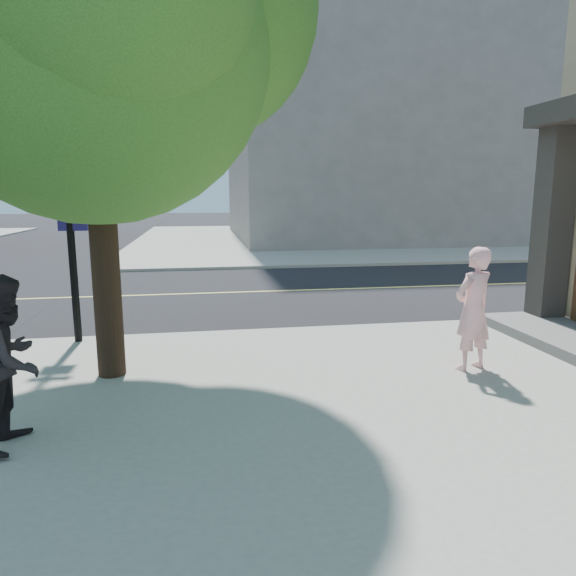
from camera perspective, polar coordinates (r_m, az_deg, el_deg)
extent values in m
plane|color=black|center=(10.51, -24.69, -5.68)|extent=(140.00, 140.00, 0.00)
cube|color=black|center=(14.78, -20.28, -0.92)|extent=(140.00, 9.00, 0.01)
cube|color=gray|center=(33.16, 9.30, 5.59)|extent=(29.00, 25.00, 0.12)
cube|color=#35302B|center=(11.58, 27.32, 6.69)|extent=(0.55, 0.55, 4.20)
cube|color=slate|center=(33.97, 10.21, 17.61)|extent=(18.00, 16.00, 14.00)
imported|color=#F9ADB0|center=(8.12, 19.88, -2.21)|extent=(0.79, 0.65, 1.86)
imported|color=black|center=(6.10, -28.54, -7.14)|extent=(0.77, 0.94, 1.81)
cylinder|color=black|center=(7.69, -19.76, 4.96)|extent=(0.39, 0.39, 3.93)
sphere|color=#3B7425|center=(7.92, -21.03, 24.19)|extent=(4.81, 4.81, 4.81)
sphere|color=#3B7425|center=(8.62, -10.67, 28.00)|extent=(3.72, 3.72, 3.72)
cylinder|color=black|center=(9.73, -23.14, 7.62)|extent=(0.13, 0.13, 4.57)
cube|color=white|center=(9.69, -23.11, 10.85)|extent=(0.60, 0.04, 0.22)
cube|color=navy|center=(9.70, -22.88, 7.64)|extent=(0.49, 0.04, 0.60)
imported|color=black|center=(9.78, -23.75, 15.92)|extent=(0.18, 0.22, 1.09)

